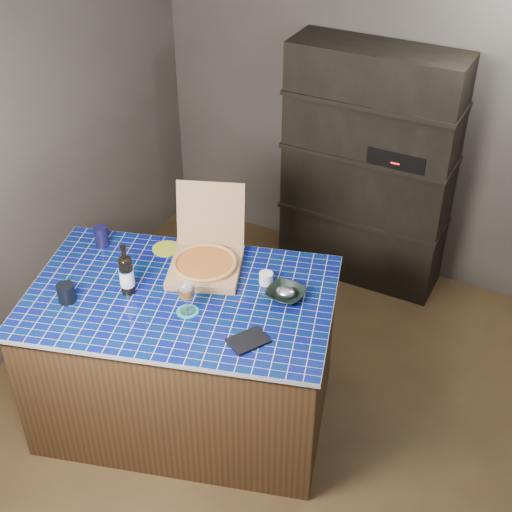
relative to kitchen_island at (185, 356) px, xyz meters
The scene contains 14 objects.
room 0.95m from the kitchen_island, 40.38° to the left, with size 3.50×3.50×3.50m.
shelving_unit 1.97m from the kitchen_island, 77.68° to the left, with size 1.20×0.41×1.80m.
kitchen_island is the anchor object (origin of this frame).
pizza_box 0.59m from the kitchen_island, 88.62° to the left, with size 0.55×0.60×0.43m.
mead_bottle 0.65m from the kitchen_island, 156.77° to the right, with size 0.08×0.08×0.31m.
teal_trivet 0.49m from the kitchen_island, 43.09° to the right, with size 0.12×0.12×0.01m, color teal.
wine_glass 0.62m from the kitchen_island, 43.09° to the right, with size 0.09×0.09×0.20m.
tumbler 0.80m from the kitchen_island, 147.24° to the right, with size 0.10×0.10×0.11m, color black.
dvd_case 0.72m from the kitchen_island, 18.24° to the right, with size 0.14×0.19×0.02m, color black.
bowl 0.76m from the kitchen_island, 24.57° to the left, with size 0.21×0.21×0.05m, color black.
foil_contents 0.77m from the kitchen_island, 24.57° to the left, with size 0.11×0.09×0.05m, color silver.
white_jar 0.69m from the kitchen_island, 39.74° to the left, with size 0.08×0.08×0.07m, color white.
navy_cup 0.87m from the kitchen_island, 164.35° to the left, with size 0.08×0.08×0.13m, color black.
green_trivet 0.65m from the kitchen_island, 132.92° to the left, with size 0.17×0.17×0.01m, color #A1B526.
Camera 1 is at (1.38, -2.88, 3.36)m, focal length 50.00 mm.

